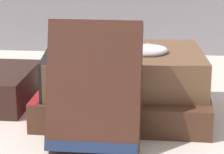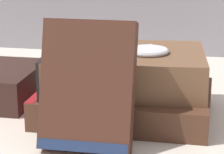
# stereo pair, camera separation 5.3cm
# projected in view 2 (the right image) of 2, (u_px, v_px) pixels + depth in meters

# --- Properties ---
(ground_plane) EXTENTS (3.00, 3.00, 0.00)m
(ground_plane) POSITION_uv_depth(u_px,v_px,m) (121.00, 125.00, 0.68)
(ground_plane) COLOR beige
(book_flat_bottom) EXTENTS (0.22, 0.16, 0.04)m
(book_flat_bottom) POSITION_uv_depth(u_px,v_px,m) (121.00, 103.00, 0.70)
(book_flat_bottom) COLOR #4C2D1E
(book_flat_bottom) RESTS_ON ground_plane
(book_flat_top) EXTENTS (0.22, 0.17, 0.05)m
(book_flat_top) POSITION_uv_depth(u_px,v_px,m) (120.00, 69.00, 0.70)
(book_flat_top) COLOR brown
(book_flat_top) RESTS_ON book_flat_bottom
(book_leaning_front) EXTENTS (0.10, 0.07, 0.15)m
(book_leaning_front) POSITION_uv_depth(u_px,v_px,m) (88.00, 90.00, 0.59)
(book_leaning_front) COLOR #422319
(book_leaning_front) RESTS_ON ground_plane
(pocket_watch) EXTENTS (0.06, 0.06, 0.01)m
(pocket_watch) POSITION_uv_depth(u_px,v_px,m) (148.00, 51.00, 0.68)
(pocket_watch) COLOR silver
(pocket_watch) RESTS_ON book_flat_top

